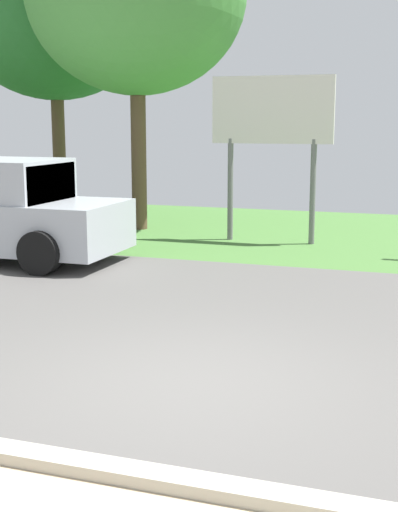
% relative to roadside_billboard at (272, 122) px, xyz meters
% --- Properties ---
extents(ground_plane, '(40.00, 22.00, 0.20)m').
position_rel_roadside_billboard_xyz_m(ground_plane, '(1.16, -5.57, -2.60)').
color(ground_plane, '#565451').
extents(roadside_billboard, '(2.60, 0.12, 3.50)m').
position_rel_roadside_billboard_xyz_m(roadside_billboard, '(0.00, 0.00, 0.00)').
color(roadside_billboard, slate).
rests_on(roadside_billboard, ground_plane).
extents(tree_left_far, '(5.66, 5.66, 8.26)m').
position_rel_roadside_billboard_xyz_m(tree_left_far, '(-6.75, 2.92, 3.13)').
color(tree_left_far, brown).
rests_on(tree_left_far, ground_plane).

